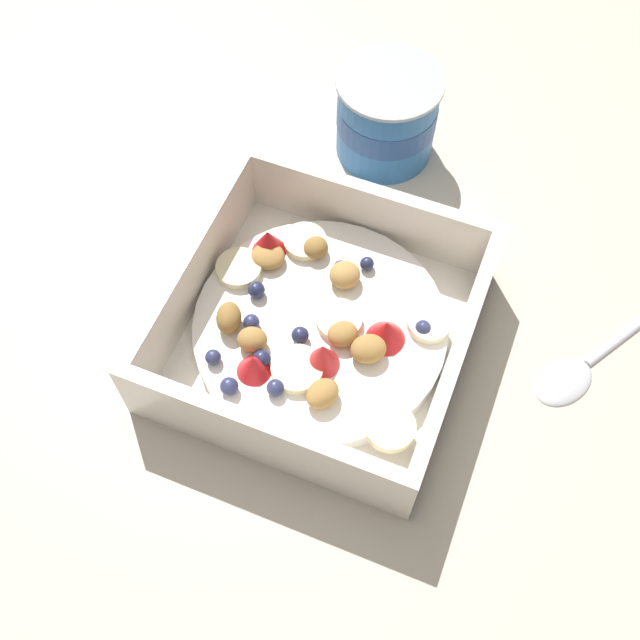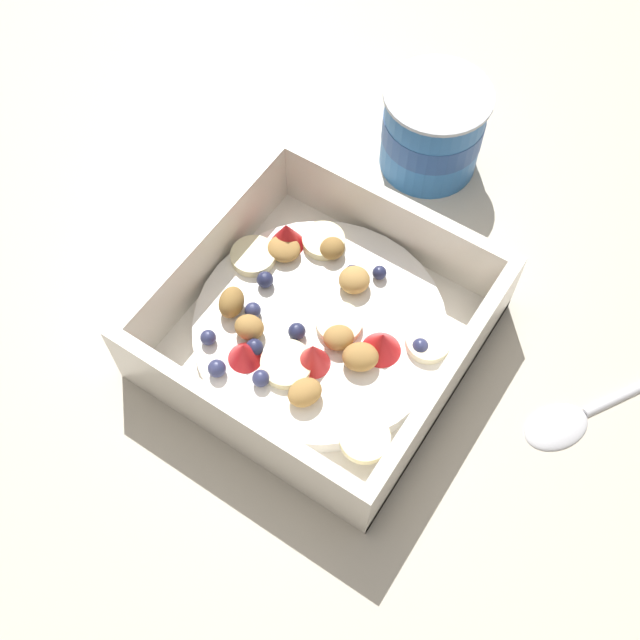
{
  "view_description": "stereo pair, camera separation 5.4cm",
  "coord_description": "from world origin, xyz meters",
  "views": [
    {
      "loc": [
        0.11,
        -0.25,
        0.5
      ],
      "look_at": [
        0.01,
        -0.01,
        0.03
      ],
      "focal_mm": 43.49,
      "sensor_mm": 36.0,
      "label": 1
    },
    {
      "loc": [
        0.16,
        -0.23,
        0.5
      ],
      "look_at": [
        0.01,
        -0.01,
        0.03
      ],
      "focal_mm": 43.49,
      "sensor_mm": 36.0,
      "label": 2
    }
  ],
  "objects": [
    {
      "name": "fruit_bowl",
      "position": [
        0.01,
        -0.01,
        0.02
      ],
      "size": [
        0.2,
        0.2,
        0.06
      ],
      "color": "white",
      "rests_on": "ground"
    },
    {
      "name": "ground_plane",
      "position": [
        0.0,
        0.0,
        0.0
      ],
      "size": [
        2.4,
        2.4,
        0.0
      ],
      "primitive_type": "plane",
      "color": "beige"
    },
    {
      "name": "spoon",
      "position": [
        0.2,
        0.05,
        0.0
      ],
      "size": [
        0.11,
        0.16,
        0.01
      ],
      "color": "silver",
      "rests_on": "ground"
    },
    {
      "name": "yogurt_cup",
      "position": [
        -0.01,
        0.19,
        0.04
      ],
      "size": [
        0.09,
        0.09,
        0.08
      ],
      "color": "#3370B7",
      "rests_on": "ground"
    }
  ]
}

